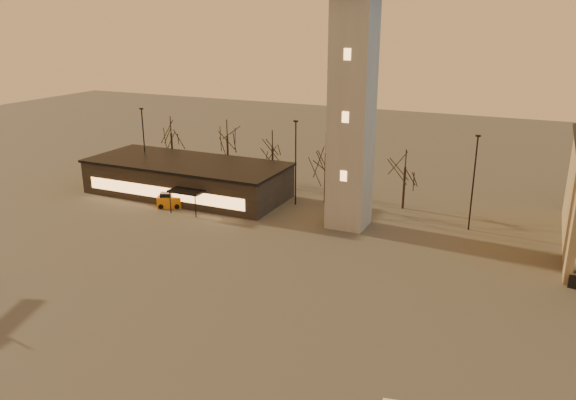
{
  "coord_description": "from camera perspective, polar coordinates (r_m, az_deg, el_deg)",
  "views": [
    {
      "loc": [
        17.89,
        -24.24,
        21.27
      ],
      "look_at": [
        0.7,
        13.0,
        7.94
      ],
      "focal_mm": 35.0,
      "sensor_mm": 36.0,
      "label": 1
    }
  ],
  "objects": [
    {
      "name": "ground",
      "position": [
        36.88,
        -9.96,
        -17.53
      ],
      "size": [
        220.0,
        220.0,
        0.0
      ],
      "primitive_type": "plane",
      "color": "#44413F",
      "rests_on": "ground"
    },
    {
      "name": "control_tower",
      "position": [
        57.33,
        6.66,
        12.93
      ],
      "size": [
        6.8,
        6.8,
        32.6
      ],
      "color": "gray",
      "rests_on": "ground"
    },
    {
      "name": "terminal",
      "position": [
        71.53,
        -10.2,
        2.21
      ],
      "size": [
        25.4,
        12.2,
        4.3
      ],
      "color": "black",
      "rests_on": "ground"
    },
    {
      "name": "light_poles",
      "position": [
        60.05,
        7.05,
        2.54
      ],
      "size": [
        58.5,
        12.25,
        10.14
      ],
      "color": "black",
      "rests_on": "ground"
    },
    {
      "name": "tree_row",
      "position": [
        72.47,
        -1.68,
        5.78
      ],
      "size": [
        37.2,
        9.2,
        8.8
      ],
      "color": "black",
      "rests_on": "ground"
    },
    {
      "name": "service_cart",
      "position": [
        67.61,
        -11.93,
        -0.13
      ],
      "size": [
        3.21,
        2.67,
        1.8
      ],
      "rotation": [
        0.0,
        0.0,
        0.43
      ],
      "color": "orange",
      "rests_on": "ground"
    }
  ]
}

